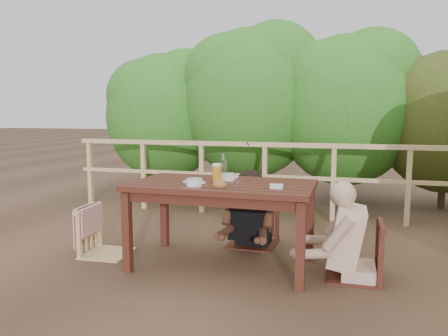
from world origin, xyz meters
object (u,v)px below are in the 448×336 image
(soup_far, at_px, (228,178))
(bottle, at_px, (223,168))
(chair_left, at_px, (106,209))
(chair_far, at_px, (253,198))
(chair_right, at_px, (356,224))
(bread_roll, at_px, (219,185))
(soup_near, at_px, (194,183))
(woman, at_px, (254,186))
(diner_right, at_px, (361,199))
(tumbler, at_px, (237,185))
(table, at_px, (222,225))
(beer_glass, at_px, (217,173))
(butter_tub, at_px, (276,187))

(soup_far, height_order, bottle, bottle)
(chair_left, bearing_deg, chair_far, -65.16)
(chair_right, height_order, bread_roll, chair_right)
(soup_near, bearing_deg, bottle, 60.82)
(woman, height_order, diner_right, diner_right)
(chair_left, bearing_deg, bottle, -88.90)
(bread_roll, bearing_deg, chair_left, 169.85)
(soup_near, relative_size, bread_roll, 1.96)
(tumbler, bearing_deg, table, 135.08)
(beer_glass, bearing_deg, bread_roll, -69.43)
(diner_right, height_order, tumbler, diner_right)
(table, height_order, diner_right, diner_right)
(soup_far, height_order, beer_glass, beer_glass)
(table, relative_size, chair_left, 1.80)
(woman, height_order, bread_roll, woman)
(chair_right, xyz_separation_m, butter_tub, (-0.66, -0.17, 0.31))
(bottle, bearing_deg, beer_glass, 177.26)
(chair_right, bearing_deg, chair_left, -89.50)
(table, distance_m, butter_tub, 0.67)
(bottle, height_order, butter_tub, bottle)
(chair_left, relative_size, diner_right, 0.67)
(table, bearing_deg, butter_tub, -16.70)
(soup_near, bearing_deg, chair_left, 168.35)
(chair_left, relative_size, butter_tub, 8.10)
(chair_left, distance_m, beer_glass, 1.19)
(chair_left, height_order, butter_tub, chair_left)
(table, distance_m, bottle, 0.52)
(woman, relative_size, beer_glass, 7.04)
(diner_right, relative_size, soup_far, 5.71)
(diner_right, height_order, butter_tub, diner_right)
(chair_right, bearing_deg, bottle, -93.26)
(tumbler, bearing_deg, chair_left, 173.56)
(soup_near, height_order, bottle, bottle)
(bread_roll, xyz_separation_m, beer_glass, (-0.12, 0.32, 0.05))
(soup_far, distance_m, bottle, 0.13)
(table, bearing_deg, chair_left, -178.63)
(woman, bearing_deg, beer_glass, 73.13)
(chair_right, height_order, butter_tub, chair_right)
(butter_tub, bearing_deg, bottle, 145.98)
(soup_far, bearing_deg, woman, 77.09)
(chair_right, distance_m, butter_tub, 0.75)
(soup_far, relative_size, beer_glass, 1.34)
(table, height_order, beer_glass, beer_glass)
(chair_far, relative_size, chair_right, 1.08)
(chair_right, distance_m, diner_right, 0.22)
(beer_glass, xyz_separation_m, tumbler, (0.26, -0.26, -0.06))
(chair_left, xyz_separation_m, soup_near, (1.01, -0.21, 0.34))
(chair_far, distance_m, diner_right, 1.28)
(table, bearing_deg, bread_roll, -79.08)
(soup_far, bearing_deg, tumbler, -62.23)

